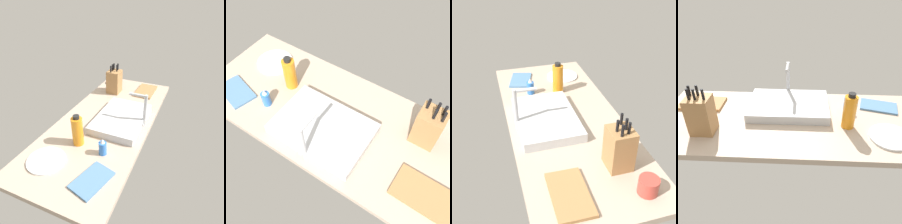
% 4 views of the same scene
% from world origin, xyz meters
% --- Properties ---
extents(countertop_slab, '(1.61, 0.67, 0.04)m').
position_xyz_m(countertop_slab, '(0.00, 0.00, 0.02)').
color(countertop_slab, tan).
rests_on(countertop_slab, ground).
extents(sink_basin, '(0.50, 0.34, 0.06)m').
position_xyz_m(sink_basin, '(-0.01, 0.11, 0.06)').
color(sink_basin, '#B7BABF').
rests_on(sink_basin, countertop_slab).
extents(faucet, '(0.06, 0.13, 0.25)m').
position_xyz_m(faucet, '(-0.02, 0.27, 0.18)').
color(faucet, '#B7BABF').
rests_on(faucet, countertop_slab).
extents(knife_block, '(0.13, 0.12, 0.27)m').
position_xyz_m(knife_block, '(-0.47, -0.14, 0.14)').
color(knife_block, '#9E7042').
rests_on(knife_block, countertop_slab).
extents(cutting_board, '(0.29, 0.17, 0.02)m').
position_xyz_m(cutting_board, '(-0.59, 0.14, 0.04)').
color(cutting_board, '#9E7042').
rests_on(cutting_board, countertop_slab).
extents(soap_bottle, '(0.05, 0.05, 0.11)m').
position_xyz_m(soap_bottle, '(0.36, 0.14, 0.08)').
color(soap_bottle, blue).
rests_on(soap_bottle, countertop_slab).
extents(water_bottle, '(0.07, 0.07, 0.22)m').
position_xyz_m(water_bottle, '(0.34, -0.05, 0.14)').
color(water_bottle, orange).
rests_on(water_bottle, countertop_slab).
extents(dinner_plate, '(0.23, 0.23, 0.01)m').
position_xyz_m(dinner_plate, '(0.56, -0.14, 0.04)').
color(dinner_plate, white).
rests_on(dinner_plate, countertop_slab).
extents(dish_towel, '(0.26, 0.20, 0.01)m').
position_xyz_m(dish_towel, '(0.58, 0.17, 0.04)').
color(dish_towel, teal).
rests_on(dish_towel, countertop_slab).
extents(coffee_mug, '(0.09, 0.09, 0.08)m').
position_xyz_m(coffee_mug, '(-0.67, -0.19, 0.08)').
color(coffee_mug, '#B23D33').
rests_on(coffee_mug, countertop_slab).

